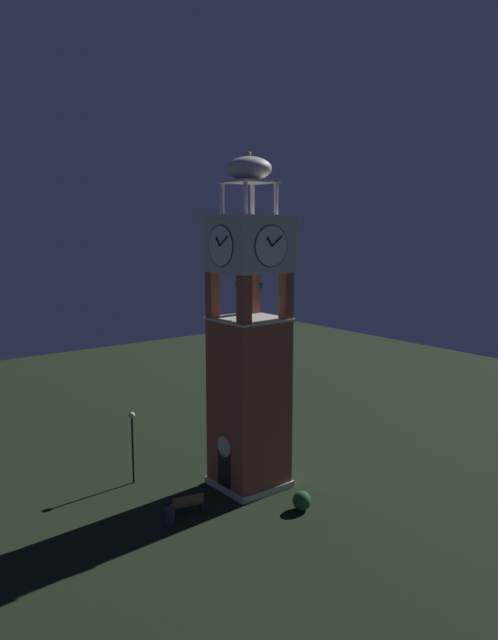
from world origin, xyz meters
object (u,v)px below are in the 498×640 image
(park_bench, at_px, (187,504))
(lamp_post, at_px, (132,434))
(clock_tower, at_px, (249,354))
(trash_bin, at_px, (169,517))

(park_bench, distance_m, lamp_post, 5.40)
(lamp_post, bearing_deg, park_bench, 4.80)
(clock_tower, relative_size, park_bench, 10.66)
(clock_tower, distance_m, park_bench, 8.16)
(trash_bin, bearing_deg, lamp_post, 170.56)
(clock_tower, bearing_deg, trash_bin, -77.87)
(park_bench, bearing_deg, clock_tower, 99.75)
(clock_tower, height_order, lamp_post, clock_tower)
(park_bench, bearing_deg, trash_bin, -70.14)
(park_bench, xyz_separation_m, trash_bin, (0.47, -1.30, -0.08))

